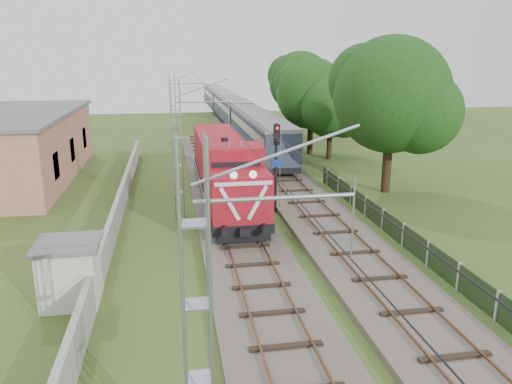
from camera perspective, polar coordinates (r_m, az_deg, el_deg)
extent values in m
plane|color=#33541F|center=(19.25, 1.47, -13.61)|extent=(140.00, 140.00, 0.00)
cube|color=#6B6054|center=(25.46, -1.60, -5.79)|extent=(4.20, 70.00, 0.30)
cube|color=black|center=(25.39, -1.60, -5.37)|extent=(2.40, 70.00, 0.10)
cube|color=brown|center=(25.26, -3.52, -5.32)|extent=(0.08, 70.00, 0.05)
cube|color=brown|center=(25.49, 0.30, -5.10)|extent=(0.08, 70.00, 0.05)
cube|color=#6B6054|center=(38.56, 3.00, 1.52)|extent=(4.20, 80.00, 0.30)
cube|color=black|center=(38.52, 3.00, 1.81)|extent=(2.40, 80.00, 0.10)
cube|color=brown|center=(38.33, 1.76, 1.87)|extent=(0.08, 80.00, 0.05)
cube|color=brown|center=(38.69, 4.23, 1.97)|extent=(0.08, 80.00, 0.05)
cylinder|color=gray|center=(9.07, 2.28, -0.71)|extent=(3.00, 0.08, 0.08)
cylinder|color=gray|center=(28.69, -6.17, 10.19)|extent=(3.00, 0.08, 0.08)
cylinder|color=gray|center=(48.62, -7.77, 12.18)|extent=(3.00, 0.08, 0.08)
cylinder|color=black|center=(28.97, -3.11, 7.71)|extent=(0.03, 70.00, 0.03)
cylinder|color=black|center=(28.83, -3.14, 10.27)|extent=(0.03, 70.00, 0.03)
cube|color=#9E9E99|center=(29.95, -15.43, -1.88)|extent=(0.25, 40.00, 1.50)
cube|color=#BF7466|center=(42.72, -25.57, 4.61)|extent=(8.00, 20.00, 5.00)
cube|color=#606060|center=(42.38, -25.97, 8.06)|extent=(8.40, 20.40, 0.25)
cube|color=black|center=(36.08, -21.94, 2.81)|extent=(0.10, 1.60, 1.80)
cube|color=black|center=(41.86, -20.31, 4.55)|extent=(0.10, 1.60, 1.80)
cube|color=black|center=(47.69, -19.07, 5.87)|extent=(0.10, 1.60, 1.80)
cube|color=black|center=(24.19, 19.08, -6.69)|extent=(0.05, 32.00, 1.15)
cube|color=#9E9E99|center=(37.36, 8.17, 1.65)|extent=(0.12, 0.12, 1.20)
cube|color=black|center=(32.93, -3.65, 0.68)|extent=(3.12, 17.66, 0.52)
cube|color=black|center=(27.58, -2.34, -2.89)|extent=(2.28, 3.74, 0.52)
cube|color=black|center=(38.53, -4.56, 2.34)|extent=(2.28, 3.74, 0.52)
cube|color=black|center=(24.79, -1.43, -5.26)|extent=(2.70, 0.26, 0.36)
cube|color=#A8131D|center=(25.34, -1.85, -0.36)|extent=(3.01, 2.60, 2.39)
sphere|color=white|center=(23.75, -2.57, 1.93)|extent=(0.37, 0.37, 0.37)
sphere|color=white|center=(23.88, -0.35, 2.02)|extent=(0.37, 0.37, 0.37)
cube|color=silver|center=(24.01, -3.00, -1.39)|extent=(1.04, 0.06, 1.74)
cube|color=silver|center=(24.20, 0.17, -1.23)|extent=(1.04, 0.06, 1.74)
cube|color=silver|center=(23.84, -1.43, 0.96)|extent=(2.80, 0.06, 0.19)
cube|color=#A8131D|center=(27.67, -2.59, 1.97)|extent=(3.12, 2.49, 3.32)
cube|color=black|center=(26.32, -2.25, 2.45)|extent=(2.60, 0.06, 0.93)
cube|color=#A8131D|center=(35.05, -4.14, 4.26)|extent=(2.91, 12.57, 2.70)
cylinder|color=black|center=(31.68, -3.62, 5.86)|extent=(0.46, 0.46, 0.42)
cylinder|color=gray|center=(26.46, -3.08, 5.37)|extent=(0.12, 0.12, 0.36)
cylinder|color=gray|center=(26.53, -1.74, 5.41)|extent=(0.12, 0.12, 0.36)
cube|color=black|center=(47.95, 0.39, 5.15)|extent=(2.77, 20.99, 0.48)
cube|color=#2C364A|center=(47.71, 0.40, 6.96)|extent=(2.86, 20.99, 2.58)
cube|color=#BEB093|center=(47.64, 0.40, 7.53)|extent=(2.90, 20.15, 0.72)
cube|color=gray|center=(47.52, 0.40, 8.67)|extent=(2.91, 20.99, 0.33)
cube|color=black|center=(69.43, -2.83, 8.28)|extent=(2.77, 20.99, 0.48)
cube|color=#2C364A|center=(69.26, -2.85, 9.53)|extent=(2.86, 20.99, 2.58)
cube|color=#BEB093|center=(69.22, -2.86, 9.93)|extent=(2.90, 20.15, 0.72)
cube|color=gray|center=(69.13, -2.87, 10.71)|extent=(2.91, 20.99, 0.33)
cube|color=black|center=(91.13, -4.55, 9.91)|extent=(2.77, 20.99, 0.48)
cube|color=#2C364A|center=(91.01, -4.57, 10.87)|extent=(2.86, 20.99, 2.58)
cube|color=#BEB093|center=(90.97, -4.58, 11.17)|extent=(2.90, 20.15, 0.72)
cube|color=gray|center=(90.91, -4.59, 11.77)|extent=(2.91, 20.99, 0.33)
cylinder|color=black|center=(30.18, 2.28, 2.71)|extent=(0.15, 0.15, 5.49)
cube|color=black|center=(29.63, 2.39, 6.58)|extent=(0.45, 0.37, 1.21)
sphere|color=red|center=(29.45, 2.45, 7.29)|extent=(0.20, 0.20, 0.20)
sphere|color=black|center=(29.51, 2.45, 6.55)|extent=(0.20, 0.20, 0.20)
sphere|color=black|center=(29.57, 2.44, 5.81)|extent=(0.20, 0.20, 0.20)
cube|color=#1B43A3|center=(29.99, 2.44, 3.28)|extent=(0.58, 0.28, 0.44)
cube|color=silver|center=(20.80, -20.45, -8.81)|extent=(2.10, 2.10, 2.30)
cube|color=#606060|center=(20.35, -20.77, -5.58)|extent=(2.41, 2.41, 0.16)
cylinder|color=#382717|center=(36.01, 14.77, 3.72)|extent=(0.64, 0.64, 4.81)
sphere|color=black|center=(35.43, 15.26, 10.67)|extent=(7.88, 7.88, 7.88)
sphere|color=black|center=(35.17, 18.30, 8.62)|extent=(5.51, 5.51, 5.51)
sphere|color=black|center=(36.10, 12.39, 12.32)|extent=(5.12, 5.12, 5.12)
cylinder|color=#382717|center=(47.07, 8.39, 5.82)|extent=(0.49, 0.49, 3.41)
sphere|color=black|center=(46.67, 8.54, 9.58)|extent=(5.58, 5.58, 5.58)
sphere|color=black|center=(46.33, 10.15, 8.50)|extent=(3.91, 3.91, 3.91)
sphere|color=black|center=(47.25, 7.05, 10.45)|extent=(3.63, 3.63, 3.63)
cylinder|color=#382717|center=(49.35, 6.21, 6.76)|extent=(0.55, 0.55, 4.15)
sphere|color=black|center=(48.95, 6.34, 11.13)|extent=(6.79, 6.79, 6.79)
sphere|color=black|center=(48.45, 8.21, 9.90)|extent=(4.75, 4.75, 4.75)
sphere|color=black|center=(49.73, 4.64, 12.10)|extent=(4.41, 4.41, 4.41)
cylinder|color=#382717|center=(60.54, 5.00, 8.50)|extent=(0.62, 0.62, 4.46)
sphere|color=black|center=(60.20, 5.09, 12.34)|extent=(7.30, 7.30, 7.30)
sphere|color=black|center=(59.60, 6.72, 11.29)|extent=(5.11, 5.11, 5.11)
sphere|color=black|center=(61.10, 3.61, 13.17)|extent=(4.74, 4.74, 4.74)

